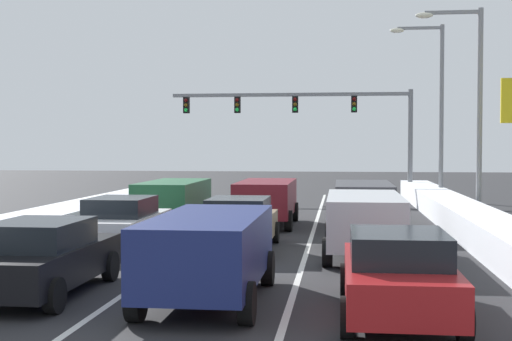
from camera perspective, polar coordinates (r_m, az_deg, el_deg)
The scene contains 17 objects.
ground_plane at distance 21.01m, azimuth -0.47°, elevation -6.19°, with size 120.00×120.00×0.00m, color #28282B.
lane_stripe_between_right_lane_and_center_lane at distance 24.28m, azimuth 4.56°, elevation -5.07°, with size 0.14×38.02×0.01m, color silver.
lane_stripe_between_center_lane_and_left_lane at distance 24.65m, azimuth -3.39°, elevation -4.96°, with size 0.14×38.02×0.01m, color silver.
snow_bank_right_shoulder at distance 24.60m, azimuth 17.03°, elevation -4.01°, with size 1.57×38.02×0.90m, color white.
snow_bank_left_shoulder at distance 26.06m, azimuth -14.96°, elevation -3.74°, with size 2.03×38.02×0.83m, color white.
sedan_red_right_lane_nearest at distance 12.80m, azimuth 11.32°, elevation -8.11°, with size 2.00×4.50×1.51m.
suv_silver_right_lane_second at distance 19.31m, azimuth 8.70°, elevation -3.91°, with size 2.16×4.90×1.67m.
suv_charcoal_right_lane_third at distance 25.40m, azimuth 8.63°, elevation -2.48°, with size 2.16×4.90×1.67m.
suv_navy_center_lane_nearest at distance 13.73m, azimuth -3.78°, elevation -6.32°, with size 2.16×4.90×1.67m.
sedan_tan_center_lane_second at distance 20.40m, azimuth -1.36°, elevation -4.28°, with size 2.00×4.50×1.51m.
suv_maroon_center_lane_third at distance 26.52m, azimuth 0.84°, elevation -2.26°, with size 2.16×4.90×1.67m.
sedan_black_left_lane_nearest at distance 14.96m, azimuth -16.83°, elevation -6.68°, with size 2.00×4.50×1.51m.
sedan_white_left_lane_second at distance 20.98m, azimuth -10.69°, elevation -4.14°, with size 2.00×4.50×1.51m.
suv_green_left_lane_third at distance 26.57m, azimuth -6.64°, elevation -2.27°, with size 2.16×4.90×1.67m.
traffic_light_gantry at distance 41.41m, azimuth 4.99°, elevation 4.64°, with size 14.00×0.47×6.20m.
street_lamp_right_near at distance 29.78m, azimuth 16.87°, elevation 5.88°, with size 2.66×0.36×8.47m.
street_lamp_right_mid at distance 36.54m, azimuth 14.16°, elevation 5.61°, with size 2.66×0.36×8.98m.
Camera 1 is at (2.64, -6.79, 3.02)m, focal length 49.79 mm.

